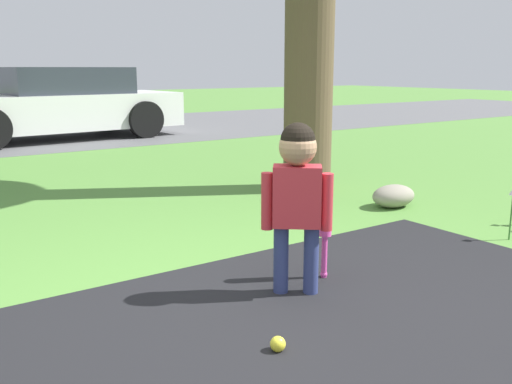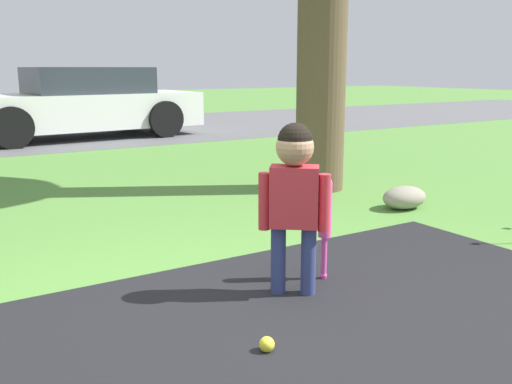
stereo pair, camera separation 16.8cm
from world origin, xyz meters
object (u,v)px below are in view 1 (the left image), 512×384
Objects in this scene: baseball_bat at (325,213)px; sports_ball at (278,344)px; parked_car at (58,105)px; child at (297,185)px.

baseball_bat is 8.79× the size of sports_ball.
parked_car is at bearing 84.54° from baseball_bat.
child is at bearing 79.28° from parked_car.
parked_car reaches higher than child.
baseball_bat is 1.06m from sports_ball.
child is at bearing -163.28° from baseball_bat.
sports_ball is (-0.51, -0.50, -0.60)m from child.
child is 1.53× the size of baseball_bat.
sports_ball is at bearing -143.67° from baseball_bat.
baseball_bat is 8.18m from parked_car.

